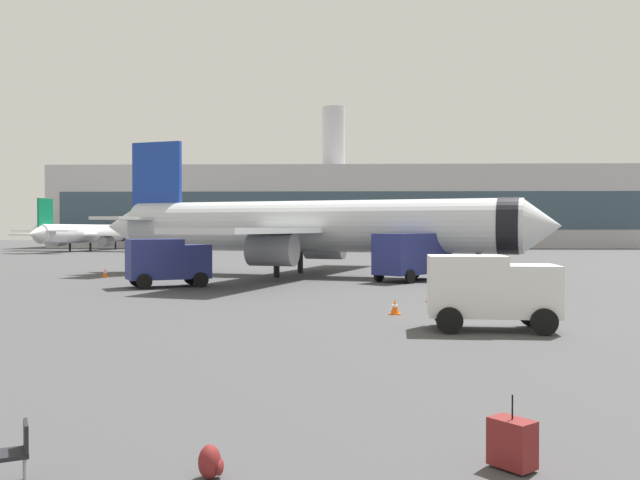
{
  "coord_description": "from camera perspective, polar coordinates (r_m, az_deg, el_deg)",
  "views": [
    {
      "loc": [
        0.23,
        -3.08,
        3.54
      ],
      "look_at": [
        -0.66,
        28.57,
        3.0
      ],
      "focal_mm": 38.33,
      "sensor_mm": 36.0,
      "label": 1
    }
  ],
  "objects": [
    {
      "name": "airplane_at_gate",
      "position": [
        50.81,
        -0.76,
        1.11
      ],
      "size": [
        34.99,
        31.95,
        10.5
      ],
      "color": "silver",
      "rests_on": "ground"
    },
    {
      "name": "service_truck",
      "position": [
        42.25,
        -12.62,
        -1.67
      ],
      "size": [
        5.28,
        4.18,
        2.9
      ],
      "color": "navy",
      "rests_on": "ground"
    },
    {
      "name": "cargo_van",
      "position": [
        24.49,
        14.03,
        -3.95
      ],
      "size": [
        4.55,
        2.63,
        2.6
      ],
      "color": "white",
      "rests_on": "ground"
    },
    {
      "name": "safety_cone_near",
      "position": [
        33.52,
        9.22,
        -4.46
      ],
      "size": [
        0.44,
        0.44,
        0.76
      ],
      "color": "#F2590C",
      "rests_on": "ground"
    },
    {
      "name": "safety_cone_far",
      "position": [
        55.7,
        -13.01,
        -2.38
      ],
      "size": [
        0.44,
        0.44,
        0.62
      ],
      "color": "#F2590C",
      "rests_on": "ground"
    },
    {
      "name": "fuel_truck",
      "position": [
        46.36,
        7.7,
        -1.22
      ],
      "size": [
        5.74,
        6.11,
        3.2
      ],
      "color": "navy",
      "rests_on": "ground"
    },
    {
      "name": "safety_cone_mid",
      "position": [
        51.68,
        -17.5,
        -2.64
      ],
      "size": [
        0.44,
        0.44,
        0.65
      ],
      "color": "#F2590C",
      "rests_on": "ground"
    },
    {
      "name": "airplane_taxiing",
      "position": [
        112.23,
        -19.04,
        0.5
      ],
      "size": [
        23.92,
        26.33,
        7.78
      ],
      "color": "white",
      "rests_on": "ground"
    },
    {
      "name": "rolling_suitcase",
      "position": [
        10.83,
        15.75,
        -15.99
      ],
      "size": [
        0.72,
        0.75,
        1.1
      ],
      "color": "maroon",
      "rests_on": "ground"
    },
    {
      "name": "traveller_backpack",
      "position": [
        10.26,
        -9.11,
        -17.86
      ],
      "size": [
        0.36,
        0.4,
        0.48
      ],
      "color": "maroon",
      "rests_on": "ground"
    },
    {
      "name": "gate_chair",
      "position": [
        10.68,
        -24.08,
        -15.67
      ],
      "size": [
        0.65,
        0.65,
        0.86
      ],
      "color": "black",
      "rests_on": "ground"
    },
    {
      "name": "safety_cone_outer",
      "position": [
        28.37,
        6.28,
        -5.59
      ],
      "size": [
        0.44,
        0.44,
        0.61
      ],
      "color": "#F2590C",
      "rests_on": "ground"
    },
    {
      "name": "terminal_building",
      "position": [
        131.98,
        2.22,
        2.71
      ],
      "size": [
        108.05,
        23.0,
        26.9
      ],
      "color": "#B2B2B7",
      "rests_on": "ground"
    }
  ]
}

